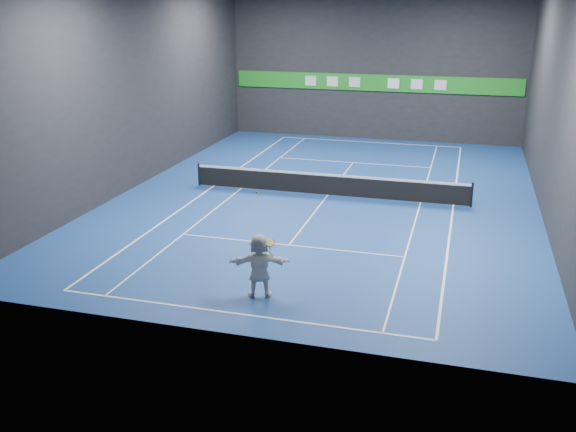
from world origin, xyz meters
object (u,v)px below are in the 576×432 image
(tennis_net, at_px, (328,184))
(tennis_racket, at_px, (270,244))
(tennis_ball, at_px, (257,192))
(player, at_px, (259,265))

(tennis_net, height_order, tennis_racket, tennis_racket)
(tennis_ball, bearing_deg, tennis_net, 91.05)
(tennis_ball, relative_size, tennis_racket, 0.13)
(player, height_order, tennis_ball, tennis_ball)
(player, xyz_separation_m, tennis_racket, (0.32, 0.05, 0.68))
(player, height_order, tennis_net, player)
(tennis_net, distance_m, tennis_racket, 10.64)
(player, height_order, tennis_racket, player)
(tennis_racket, bearing_deg, player, -171.42)
(tennis_ball, distance_m, tennis_racket, 1.55)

